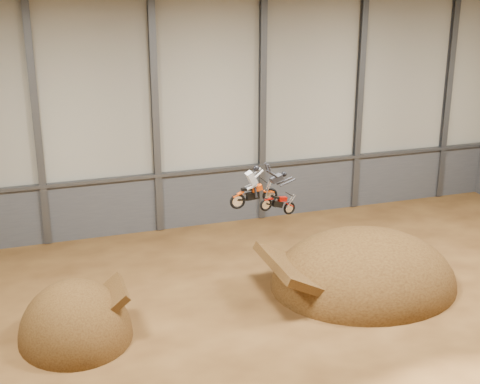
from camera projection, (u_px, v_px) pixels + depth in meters
name	position (u px, v px, depth m)	size (l,w,h in m)	color
floor	(308.00, 341.00, 28.93)	(40.00, 40.00, 0.00)	#523115
back_wall	(209.00, 114.00, 40.18)	(40.00, 0.10, 14.00)	#AEAB9A
ceiling	(320.00, 6.00, 24.48)	(40.00, 40.00, 0.00)	black
lower_band_back	(211.00, 197.00, 41.76)	(39.80, 0.18, 3.50)	#4B4D52
steel_rail	(211.00, 170.00, 41.06)	(39.80, 0.35, 0.20)	#47494F
steel_column_1	(37.00, 127.00, 36.97)	(0.40, 0.36, 13.90)	#47494F
steel_column_2	(155.00, 119.00, 38.99)	(0.40, 0.36, 13.90)	#47494F
steel_column_3	(262.00, 111.00, 41.01)	(0.40, 0.36, 13.90)	#47494F
steel_column_4	(359.00, 104.00, 43.03)	(0.40, 0.36, 13.90)	#47494F
steel_column_5	(447.00, 98.00, 45.05)	(0.40, 0.36, 13.90)	#47494F
takeoff_ramp	(76.00, 336.00, 29.30)	(4.92, 5.68, 4.92)	#3B230E
landing_ramp	(363.00, 285.00, 34.09)	(9.60, 8.49, 5.54)	#3B230E
fmx_rider_a	(255.00, 184.00, 29.66)	(2.25, 0.86, 2.04)	#EF4A0B
fmx_rider_b	(276.00, 190.00, 29.12)	(2.45, 0.70, 2.10)	#B80C04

